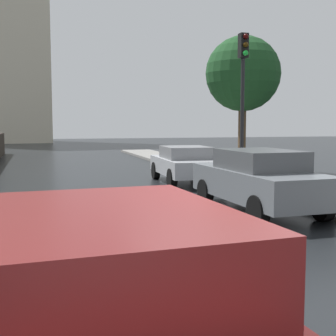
{
  "coord_description": "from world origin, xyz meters",
  "views": [
    {
      "loc": [
        -2.14,
        -3.81,
        2.13
      ],
      "look_at": [
        0.77,
        6.26,
        1.1
      ],
      "focal_mm": 49.04,
      "sensor_mm": 36.0,
      "label": 1
    }
  ],
  "objects_px": {
    "car_grey_mid_road": "(259,180)",
    "car_red_behind_camera": "(113,309)",
    "traffic_light": "(243,82)",
    "car_silver_far_ahead": "(185,163)",
    "street_tree_near": "(243,74)"
  },
  "relations": [
    {
      "from": "car_grey_mid_road",
      "to": "car_red_behind_camera",
      "type": "relative_size",
      "value": 0.97
    },
    {
      "from": "car_red_behind_camera",
      "to": "traffic_light",
      "type": "xyz_separation_m",
      "value": [
        5.79,
        10.14,
        2.61
      ]
    },
    {
      "from": "car_silver_far_ahead",
      "to": "car_red_behind_camera",
      "type": "xyz_separation_m",
      "value": [
        -4.62,
        -12.32,
        0.1
      ]
    },
    {
      "from": "car_silver_far_ahead",
      "to": "street_tree_near",
      "type": "height_order",
      "value": "street_tree_near"
    },
    {
      "from": "car_silver_far_ahead",
      "to": "traffic_light",
      "type": "height_order",
      "value": "traffic_light"
    },
    {
      "from": "car_grey_mid_road",
      "to": "traffic_light",
      "type": "distance_m",
      "value": 4.48
    },
    {
      "from": "car_silver_far_ahead",
      "to": "traffic_light",
      "type": "bearing_deg",
      "value": -59.37
    },
    {
      "from": "car_grey_mid_road",
      "to": "street_tree_near",
      "type": "xyz_separation_m",
      "value": [
        3.58,
        8.54,
        3.45
      ]
    },
    {
      "from": "car_red_behind_camera",
      "to": "traffic_light",
      "type": "distance_m",
      "value": 11.96
    },
    {
      "from": "car_silver_far_ahead",
      "to": "street_tree_near",
      "type": "bearing_deg",
      "value": 41.65
    },
    {
      "from": "car_red_behind_camera",
      "to": "traffic_light",
      "type": "height_order",
      "value": "traffic_light"
    },
    {
      "from": "traffic_light",
      "to": "street_tree_near",
      "type": "distance_m",
      "value": 5.7
    },
    {
      "from": "car_red_behind_camera",
      "to": "street_tree_near",
      "type": "distance_m",
      "value": 17.64
    },
    {
      "from": "car_grey_mid_road",
      "to": "street_tree_near",
      "type": "relative_size",
      "value": 0.73
    },
    {
      "from": "traffic_light",
      "to": "street_tree_near",
      "type": "height_order",
      "value": "street_tree_near"
    }
  ]
}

